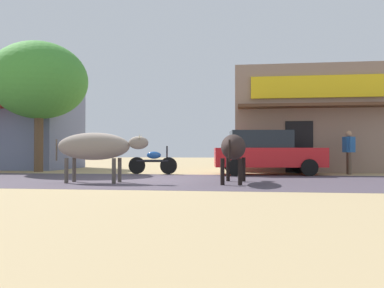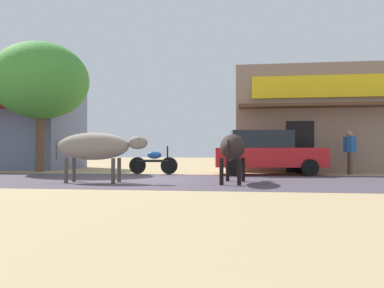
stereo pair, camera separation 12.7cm
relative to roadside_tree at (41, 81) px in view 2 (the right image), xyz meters
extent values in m
plane|color=tan|center=(5.48, -4.19, -3.87)|extent=(80.00, 80.00, 0.00)
cube|color=#473D49|center=(5.48, -4.19, -3.86)|extent=(72.00, 6.09, 0.00)
cube|color=gray|center=(11.53, 2.77, -1.63)|extent=(6.51, 4.07, 4.48)
cube|color=yellow|center=(11.53, 0.67, -0.37)|extent=(5.21, 0.10, 0.90)
cube|color=brown|center=(11.53, 0.28, -1.18)|extent=(6.25, 0.90, 0.12)
cube|color=black|center=(10.86, 0.70, -2.82)|extent=(1.10, 0.06, 2.10)
cylinder|color=brown|center=(0.00, 0.00, -2.59)|extent=(0.38, 0.38, 2.56)
ellipsoid|color=#418E33|center=(0.00, 0.00, 0.02)|extent=(4.07, 4.07, 3.26)
cube|color=red|center=(9.55, -0.77, -3.22)|extent=(4.17, 2.07, 0.70)
cube|color=#1E2328|center=(9.25, -0.81, -2.55)|extent=(2.36, 1.74, 0.64)
cylinder|color=black|center=(10.76, 0.19, -3.57)|extent=(0.62, 0.24, 0.60)
cylinder|color=black|center=(10.93, -1.46, -3.57)|extent=(0.62, 0.24, 0.60)
cylinder|color=black|center=(8.16, -0.09, -3.57)|extent=(0.62, 0.24, 0.60)
cylinder|color=black|center=(8.34, -1.73, -3.57)|extent=(0.62, 0.24, 0.60)
cylinder|color=black|center=(5.79, -1.03, -3.54)|extent=(0.65, 0.10, 0.65)
cylinder|color=black|center=(4.55, -0.98, -3.54)|extent=(0.65, 0.10, 0.65)
cylinder|color=black|center=(5.17, -1.00, -3.36)|extent=(1.25, 0.15, 0.10)
ellipsoid|color=#1E4C99|center=(5.22, -1.00, -3.14)|extent=(0.57, 0.26, 0.28)
cylinder|color=black|center=(5.73, -1.02, -3.09)|extent=(0.06, 0.06, 0.60)
ellipsoid|color=gray|center=(4.47, -5.30, -2.85)|extent=(2.08, 0.77, 0.77)
ellipsoid|color=gray|center=(5.76, -5.29, -2.75)|extent=(0.56, 0.29, 0.36)
cone|color=beige|center=(5.81, -5.18, -2.57)|extent=(0.06, 0.06, 0.12)
cone|color=beige|center=(5.81, -5.38, -2.57)|extent=(0.06, 0.06, 0.12)
cylinder|color=#4E4640|center=(5.14, -5.03, -3.52)|extent=(0.11, 0.11, 0.69)
cylinder|color=#4E4640|center=(5.14, -5.55, -3.52)|extent=(0.11, 0.11, 0.69)
cylinder|color=#4E4640|center=(3.79, -5.04, -3.52)|extent=(0.11, 0.11, 0.69)
cylinder|color=#4E4640|center=(3.79, -5.57, -3.52)|extent=(0.11, 0.11, 0.69)
cylinder|color=#4E4640|center=(3.38, -5.31, -2.95)|extent=(0.05, 0.05, 0.61)
ellipsoid|color=#2C211E|center=(8.36, -4.95, -2.87)|extent=(0.79, 2.14, 0.70)
ellipsoid|color=#2C211E|center=(8.45, -3.65, -2.78)|extent=(0.32, 0.58, 0.36)
cone|color=beige|center=(8.35, -3.60, -2.60)|extent=(0.06, 0.06, 0.12)
cone|color=beige|center=(8.55, -3.61, -2.60)|extent=(0.06, 0.06, 0.12)
cylinder|color=black|center=(8.18, -4.26, -3.52)|extent=(0.11, 0.11, 0.70)
cylinder|color=black|center=(8.64, -4.29, -3.52)|extent=(0.11, 0.11, 0.70)
cylinder|color=black|center=(8.09, -5.62, -3.52)|extent=(0.11, 0.11, 0.70)
cylinder|color=black|center=(8.55, -5.65, -3.52)|extent=(0.11, 0.11, 0.70)
cylinder|color=black|center=(8.29, -6.05, -2.97)|extent=(0.05, 0.05, 0.56)
cylinder|color=brown|center=(12.58, -0.10, -3.45)|extent=(0.14, 0.14, 0.83)
cylinder|color=brown|center=(12.58, -0.28, -3.45)|extent=(0.14, 0.14, 0.83)
cube|color=#265999|center=(12.58, -0.19, -2.74)|extent=(0.47, 0.40, 0.59)
sphere|color=tan|center=(12.58, -0.19, -2.33)|extent=(0.23, 0.23, 0.23)
cylinder|color=#265999|center=(12.58, 0.07, -2.71)|extent=(0.09, 0.09, 0.53)
cylinder|color=#265999|center=(12.58, -0.45, -2.71)|extent=(0.09, 0.09, 0.53)
camera|label=1|loc=(8.67, -16.18, -2.97)|focal=37.94mm
camera|label=2|loc=(8.80, -16.17, -2.97)|focal=37.94mm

